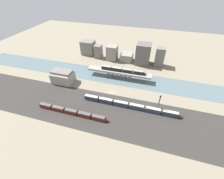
# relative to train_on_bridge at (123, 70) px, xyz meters

# --- Properties ---
(ground_plane) EXTENTS (400.00, 400.00, 0.00)m
(ground_plane) POSITION_rel_train_on_bridge_xyz_m (-4.27, -24.47, -9.21)
(ground_plane) COLOR gray
(railbed_yard) EXTENTS (280.00, 42.00, 0.01)m
(railbed_yard) POSITION_rel_train_on_bridge_xyz_m (-4.27, -48.47, -9.21)
(railbed_yard) COLOR #33302D
(railbed_yard) RESTS_ON ground
(river_water) EXTENTS (320.00, 26.24, 0.01)m
(river_water) POSITION_rel_train_on_bridge_xyz_m (-4.27, 0.00, -9.21)
(river_water) COLOR slate
(river_water) RESTS_ON ground
(bridge) EXTENTS (63.19, 7.59, 7.48)m
(bridge) POSITION_rel_train_on_bridge_xyz_m (-4.27, 0.00, -3.65)
(bridge) COLOR gray
(bridge) RESTS_ON ground
(train_on_bridge) EXTENTS (44.85, 2.86, 3.55)m
(train_on_bridge) POSITION_rel_train_on_bridge_xyz_m (0.00, 0.00, 0.00)
(train_on_bridge) COLOR black
(train_on_bridge) RESTS_ON bridge
(train_yard_near) EXTENTS (57.12, 2.83, 3.58)m
(train_yard_near) POSITION_rel_train_on_bridge_xyz_m (-25.22, -57.02, -7.46)
(train_yard_near) COLOR #5B1E19
(train_yard_near) RESTS_ON ground
(train_yard_mid) EXTENTS (77.82, 2.87, 4.13)m
(train_yard_mid) POSITION_rel_train_on_bridge_xyz_m (14.71, -38.54, -7.18)
(train_yard_mid) COLOR #2D384C
(train_yard_mid) RESTS_ON ground
(warehouse_building) EXTENTS (19.18, 13.98, 12.23)m
(warehouse_building) POSITION_rel_train_on_bridge_xyz_m (-53.46, -21.93, -3.40)
(warehouse_building) COLOR #9E998E
(warehouse_building) RESTS_ON ground
(signal_tower) EXTENTS (1.00, 0.83, 15.69)m
(signal_tower) POSITION_rel_train_on_bridge_xyz_m (35.06, -36.70, -1.36)
(signal_tower) COLOR #4C4C51
(signal_tower) RESTS_ON ground
(city_block_far_left) EXTENTS (16.07, 12.32, 17.08)m
(city_block_far_left) POSITION_rel_train_on_bridge_xyz_m (-55.09, 42.01, -0.67)
(city_block_far_left) COLOR slate
(city_block_far_left) RESTS_ON ground
(city_block_left) EXTENTS (8.48, 8.67, 15.50)m
(city_block_left) POSITION_rel_train_on_bridge_xyz_m (-39.59, 36.63, -1.46)
(city_block_left) COLOR slate
(city_block_left) RESTS_ON ground
(city_block_center) EXTENTS (11.94, 11.18, 17.08)m
(city_block_center) POSITION_rel_train_on_bridge_xyz_m (-21.82, 35.93, -0.67)
(city_block_center) COLOR gray
(city_block_center) RESTS_ON ground
(city_block_right) EXTENTS (13.68, 14.00, 8.84)m
(city_block_right) POSITION_rel_train_on_bridge_xyz_m (-4.75, 38.32, -4.79)
(city_block_right) COLOR gray
(city_block_right) RESTS_ON ground
(city_block_far_right) EXTENTS (15.47, 15.06, 23.34)m
(city_block_far_right) POSITION_rel_train_on_bridge_xyz_m (14.14, 36.20, 2.46)
(city_block_far_right) COLOR #605B56
(city_block_far_right) RESTS_ON ground
(city_block_tall) EXTENTS (9.64, 10.02, 20.96)m
(city_block_tall) POSITION_rel_train_on_bridge_xyz_m (32.36, 36.81, 1.27)
(city_block_tall) COLOR slate
(city_block_tall) RESTS_ON ground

